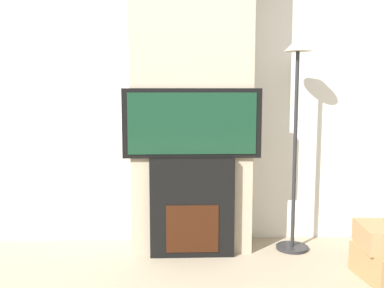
% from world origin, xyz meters
% --- Properties ---
extents(wall_back, '(6.00, 0.06, 2.70)m').
position_xyz_m(wall_back, '(0.00, 2.03, 1.35)').
color(wall_back, silver).
rests_on(wall_back, ground_plane).
extents(chimney_breast, '(0.95, 0.38, 2.70)m').
position_xyz_m(chimney_breast, '(0.00, 1.81, 1.35)').
color(chimney_breast, tan).
rests_on(chimney_breast, ground_plane).
extents(fireplace, '(0.66, 0.15, 0.78)m').
position_xyz_m(fireplace, '(0.00, 1.62, 0.39)').
color(fireplace, black).
rests_on(fireplace, ground_plane).
extents(television, '(1.07, 0.07, 0.53)m').
position_xyz_m(television, '(0.00, 1.62, 1.05)').
color(television, black).
rests_on(television, fireplace).
extents(floor_lamp, '(0.26, 0.26, 1.70)m').
position_xyz_m(floor_lamp, '(0.83, 1.71, 1.15)').
color(floor_lamp, '#262628').
rests_on(floor_lamp, ground_plane).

